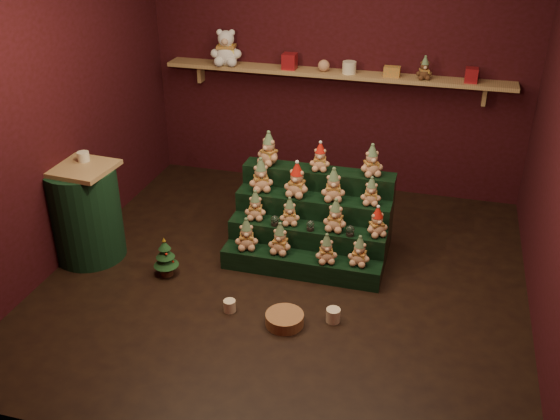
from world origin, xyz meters
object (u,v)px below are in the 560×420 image
(riser_tier_front, at_px, (300,265))
(snow_globe_a, at_px, (275,221))
(mini_christmas_tree, at_px, (166,257))
(snow_globe_c, at_px, (350,231))
(mug_right, at_px, (333,315))
(side_table, at_px, (85,212))
(mug_left, at_px, (230,306))
(wicker_basket, at_px, (285,319))
(white_bear, at_px, (226,43))
(snow_globe_b, at_px, (310,225))
(brown_bear, at_px, (425,68))

(riser_tier_front, height_order, snow_globe_a, snow_globe_a)
(snow_globe_a, distance_m, mini_christmas_tree, 1.00)
(riser_tier_front, height_order, snow_globe_c, snow_globe_c)
(snow_globe_a, xyz_separation_m, mug_right, (0.68, -0.73, -0.35))
(riser_tier_front, bearing_deg, mug_right, -54.85)
(side_table, bearing_deg, riser_tier_front, 10.14)
(riser_tier_front, bearing_deg, side_table, -173.90)
(riser_tier_front, distance_m, mug_left, 0.79)
(snow_globe_a, distance_m, snow_globe_c, 0.67)
(riser_tier_front, bearing_deg, snow_globe_a, 150.02)
(side_table, xyz_separation_m, wicker_basket, (1.97, -0.51, -0.40))
(mug_left, distance_m, wicker_basket, 0.47)
(mug_left, bearing_deg, side_table, 162.99)
(mug_right, bearing_deg, snow_globe_a, 132.88)
(side_table, relative_size, white_bear, 1.93)
(snow_globe_b, bearing_deg, mug_left, -119.10)
(snow_globe_a, bearing_deg, snow_globe_b, 0.00)
(mug_left, height_order, wicker_basket, mug_left)
(snow_globe_a, xyz_separation_m, mini_christmas_tree, (-0.84, -0.48, -0.23))
(mug_right, relative_size, brown_bear, 0.51)
(wicker_basket, distance_m, white_bear, 3.16)
(snow_globe_a, relative_size, white_bear, 0.20)
(riser_tier_front, relative_size, white_bear, 3.02)
(white_bear, bearing_deg, side_table, -119.18)
(snow_globe_c, height_order, brown_bear, brown_bear)
(side_table, xyz_separation_m, mug_right, (2.33, -0.37, -0.39))
(riser_tier_front, relative_size, mini_christmas_tree, 3.78)
(snow_globe_c, distance_m, side_table, 2.34)
(side_table, distance_m, brown_bear, 3.49)
(snow_globe_b, bearing_deg, side_table, -169.47)
(snow_globe_c, distance_m, mini_christmas_tree, 1.60)
(mini_christmas_tree, height_order, mug_left, mini_christmas_tree)
(mug_left, relative_size, white_bear, 0.21)
(snow_globe_b, relative_size, brown_bear, 0.42)
(riser_tier_front, relative_size, snow_globe_c, 14.59)
(snow_globe_a, xyz_separation_m, side_table, (-1.65, -0.37, 0.04))
(snow_globe_b, xyz_separation_m, brown_bear, (0.75, 1.58, 1.02))
(brown_bear, bearing_deg, snow_globe_b, -129.95)
(side_table, xyz_separation_m, brown_bear, (2.72, 1.95, 0.99))
(snow_globe_b, distance_m, brown_bear, 2.03)
(wicker_basket, bearing_deg, mug_right, 21.29)
(mug_left, bearing_deg, mini_christmas_tree, 153.78)
(mug_right, bearing_deg, white_bear, 125.64)
(snow_globe_c, height_order, mug_left, snow_globe_c)
(snow_globe_b, relative_size, mug_right, 0.83)
(wicker_basket, xyz_separation_m, brown_bear, (0.75, 2.45, 1.38))
(riser_tier_front, distance_m, mini_christmas_tree, 1.17)
(mug_left, height_order, brown_bear, brown_bear)
(mini_christmas_tree, distance_m, white_bear, 2.48)
(mug_left, height_order, white_bear, white_bear)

